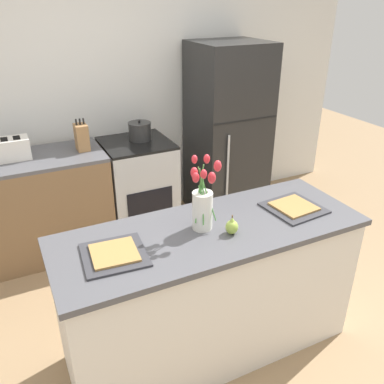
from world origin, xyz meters
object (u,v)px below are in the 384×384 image
pear_figurine (232,226)px  cooking_pot (140,131)px  stove_range (139,187)px  plate_setting_left (114,254)px  refrigerator (227,132)px  plate_setting_right (294,207)px  toaster (12,149)px  flower_vase (203,204)px  knife_block (82,137)px

pear_figurine → cooking_pot: cooking_pot is taller
stove_range → plate_setting_left: bearing=-112.5°
cooking_pot → refrigerator: bearing=-2.7°
plate_setting_right → toaster: bearing=131.9°
refrigerator → flower_vase: (-1.09, -1.57, 0.20)m
pear_figurine → cooking_pot: bearing=87.4°
flower_vase → toaster: bearing=118.4°
toaster → stove_range: bearing=-2.0°
flower_vase → toaster: 1.83m
refrigerator → pear_figurine: size_ratio=14.75×
stove_range → refrigerator: 1.03m
refrigerator → flower_vase: size_ratio=3.99×
plate_setting_right → cooking_pot: size_ratio=1.67×
stove_range → cooking_pot: bearing=37.3°
cooking_pot → knife_block: knife_block is taller
knife_block → plate_setting_right: bearing=-60.0°
plate_setting_left → stove_range: bearing=67.5°
stove_range → plate_setting_right: bearing=-73.8°
flower_vase → refrigerator: bearing=55.2°
stove_range → pear_figurine: size_ratio=7.77×
refrigerator → pear_figurine: (-0.97, -1.70, 0.09)m
toaster → cooking_pot: bearing=0.3°
plate_setting_left → knife_block: (0.20, 1.62, 0.10)m
stove_range → plate_setting_right: (0.47, -1.62, 0.46)m
stove_range → knife_block: bearing=179.4°
flower_vase → plate_setting_right: bearing=-4.3°
pear_figurine → stove_range: bearing=89.2°
refrigerator → plate_setting_right: (-0.48, -1.62, 0.05)m
flower_vase → plate_setting_left: bearing=-175.0°
stove_range → knife_block: (-0.47, 0.01, 0.56)m
refrigerator → cooking_pot: (-0.89, 0.04, 0.13)m
plate_setting_left → cooking_pot: bearing=66.4°
refrigerator → plate_setting_right: size_ratio=4.96×
stove_range → flower_vase: (-0.14, -1.57, 0.60)m
refrigerator → toaster: (-1.96, 0.04, 0.13)m
flower_vase → plate_setting_right: flower_vase is taller
flower_vase → pear_figurine: size_ratio=3.70×
flower_vase → plate_setting_right: 0.63m
refrigerator → pear_figurine: 1.96m
stove_range → cooking_pot: (0.06, 0.04, 0.53)m
flower_vase → knife_block: flower_vase is taller
toaster → refrigerator: bearing=-1.0°
pear_figurine → toaster: (-0.99, 1.73, 0.04)m
plate_setting_right → knife_block: size_ratio=1.28×
cooking_pot → flower_vase: bearing=-97.0°
refrigerator → toaster: bearing=179.0°
pear_figurine → plate_setting_left: 0.65m
stove_range → plate_setting_left: size_ratio=2.61×
flower_vase → toaster: size_ratio=1.53×
cooking_pot → knife_block: bearing=-175.9°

